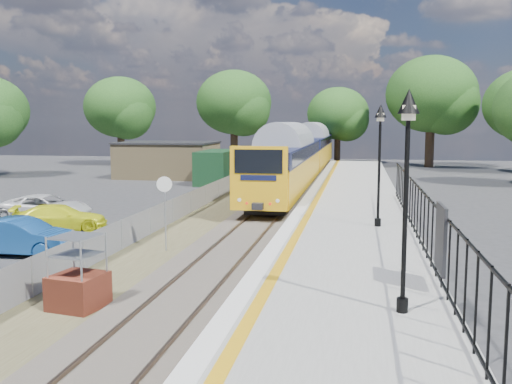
% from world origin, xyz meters
% --- Properties ---
extents(ground, '(120.00, 120.00, 0.00)m').
position_xyz_m(ground, '(0.00, 0.00, 0.00)').
color(ground, '#2D2D30').
rests_on(ground, ground).
extents(track_bed, '(5.90, 80.00, 0.29)m').
position_xyz_m(track_bed, '(-0.47, 9.67, 0.09)').
color(track_bed, '#473F38').
rests_on(track_bed, ground).
extents(platform, '(5.00, 70.00, 0.90)m').
position_xyz_m(platform, '(4.20, 8.00, 0.45)').
color(platform, gray).
rests_on(platform, ground).
extents(platform_edge, '(0.90, 70.00, 0.01)m').
position_xyz_m(platform_edge, '(2.14, 8.00, 0.90)').
color(platform_edge, silver).
rests_on(platform_edge, platform).
extents(victorian_lamp_south, '(0.44, 0.44, 4.60)m').
position_xyz_m(victorian_lamp_south, '(5.50, -4.00, 4.30)').
color(victorian_lamp_south, black).
rests_on(victorian_lamp_south, platform).
extents(victorian_lamp_north, '(0.44, 0.44, 4.60)m').
position_xyz_m(victorian_lamp_north, '(5.30, 6.00, 4.30)').
color(victorian_lamp_north, black).
rests_on(victorian_lamp_north, platform).
extents(palisade_fence, '(0.12, 26.00, 2.00)m').
position_xyz_m(palisade_fence, '(6.55, 2.24, 1.84)').
color(palisade_fence, black).
rests_on(palisade_fence, platform).
extents(wire_fence, '(0.06, 52.00, 1.20)m').
position_xyz_m(wire_fence, '(-4.20, 12.00, 0.60)').
color(wire_fence, '#999EA3').
rests_on(wire_fence, ground).
extents(outbuilding, '(10.80, 10.10, 3.12)m').
position_xyz_m(outbuilding, '(-10.91, 31.21, 1.52)').
color(outbuilding, '#9B8357').
rests_on(outbuilding, ground).
extents(tree_line, '(56.80, 43.80, 11.88)m').
position_xyz_m(tree_line, '(1.40, 42.00, 6.61)').
color(tree_line, '#332319').
rests_on(tree_line, ground).
extents(train, '(2.82, 40.83, 3.51)m').
position_xyz_m(train, '(0.00, 30.37, 2.34)').
color(train, gold).
rests_on(train, ground).
extents(brick_plinth, '(1.42, 1.42, 1.98)m').
position_xyz_m(brick_plinth, '(-2.52, -2.61, 0.95)').
color(brick_plinth, brown).
rests_on(brick_plinth, ground).
extents(speed_sign, '(0.56, 0.17, 2.85)m').
position_xyz_m(speed_sign, '(-2.50, 4.10, 1.94)').
color(speed_sign, '#999EA3').
rests_on(speed_sign, ground).
extents(car_blue, '(4.18, 1.52, 1.37)m').
position_xyz_m(car_blue, '(-7.54, 2.70, 0.68)').
color(car_blue, navy).
rests_on(car_blue, ground).
extents(car_yellow, '(4.38, 3.02, 1.18)m').
position_xyz_m(car_yellow, '(-8.53, 7.29, 0.59)').
color(car_yellow, yellow).
rests_on(car_yellow, ground).
extents(car_white, '(4.65, 2.34, 1.26)m').
position_xyz_m(car_white, '(-10.74, 9.78, 0.63)').
color(car_white, silver).
rests_on(car_white, ground).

